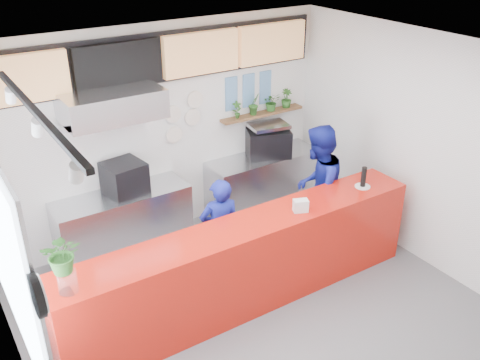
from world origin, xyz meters
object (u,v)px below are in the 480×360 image
panini_oven (124,178)px  pepper_mill (364,177)px  espresso_machine (268,143)px  service_counter (247,265)px  staff_center (220,231)px  staff_right (317,189)px

panini_oven → pepper_mill: pepper_mill is taller
pepper_mill → panini_oven: bearing=143.2°
panini_oven → espresso_machine: (2.30, 0.00, -0.01)m
service_counter → staff_center: staff_center is taller
staff_center → staff_right: staff_right is taller
espresso_machine → staff_right: bearing=-71.1°
staff_right → panini_oven: bearing=-56.4°
pepper_mill → service_counter: bearing=178.8°
panini_oven → espresso_machine: size_ratio=0.76×
panini_oven → staff_center: bearing=-67.1°
espresso_machine → pepper_mill: (0.16, -1.84, 0.14)m
service_counter → pepper_mill: pepper_mill is taller
staff_center → pepper_mill: size_ratio=5.40×
espresso_machine → staff_center: size_ratio=0.45×
staff_center → staff_right: size_ratio=0.79×
service_counter → staff_right: bearing=20.0°
panini_oven → pepper_mill: (2.46, -1.84, 0.13)m
staff_center → service_counter: bearing=104.9°
staff_center → staff_right: bearing=-167.4°
staff_center → pepper_mill: staff_center is taller
panini_oven → espresso_machine: 2.30m
staff_right → pepper_mill: (0.25, -0.58, 0.35)m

